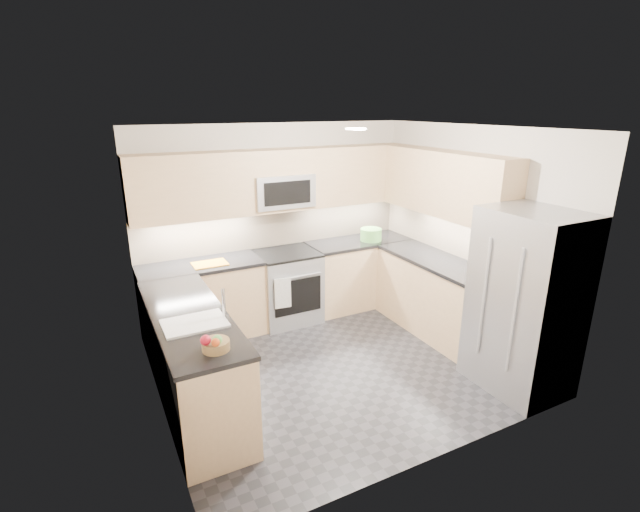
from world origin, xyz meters
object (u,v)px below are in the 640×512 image
(refrigerator, at_px, (525,302))
(fruit_basket, at_px, (216,345))
(gas_range, at_px, (287,287))
(utensil_bowl, at_px, (371,235))
(microwave, at_px, (281,190))
(cutting_board, at_px, (210,264))

(refrigerator, height_order, fruit_basket, refrigerator)
(gas_range, relative_size, utensil_bowl, 3.15)
(microwave, distance_m, cutting_board, 1.25)
(fruit_basket, bearing_deg, gas_range, 54.38)
(gas_range, bearing_deg, fruit_basket, -125.62)
(refrigerator, distance_m, cutting_board, 3.41)
(microwave, bearing_deg, gas_range, -90.00)
(gas_range, distance_m, microwave, 1.25)
(utensil_bowl, xyz_separation_m, fruit_basket, (-2.68, -1.97, -0.04))
(gas_range, xyz_separation_m, cutting_board, (-0.99, -0.04, 0.49))
(gas_range, xyz_separation_m, microwave, (0.00, 0.12, 1.24))
(fruit_basket, bearing_deg, microwave, 55.99)
(utensil_bowl, bearing_deg, microwave, 171.46)
(cutting_board, bearing_deg, refrigerator, -44.33)
(refrigerator, bearing_deg, fruit_basket, 172.18)
(gas_range, distance_m, refrigerator, 2.86)
(refrigerator, relative_size, cutting_board, 4.61)
(gas_range, relative_size, microwave, 1.20)
(refrigerator, relative_size, utensil_bowl, 6.22)
(utensil_bowl, relative_size, cutting_board, 0.74)
(microwave, relative_size, refrigerator, 0.42)
(refrigerator, height_order, utensil_bowl, refrigerator)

